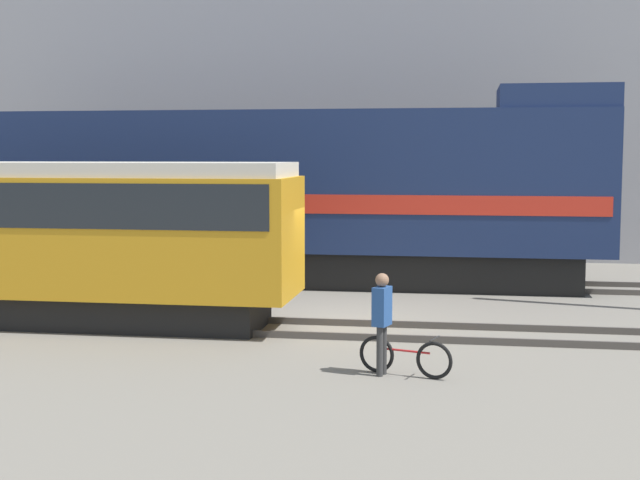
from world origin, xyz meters
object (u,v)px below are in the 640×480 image
(freight_locomotive, at_px, (258,194))
(bicycle, at_px, (405,357))
(person, at_px, (382,313))
(streetcar, at_px, (28,231))

(freight_locomotive, height_order, bicycle, freight_locomotive)
(freight_locomotive, bearing_deg, person, -66.23)
(person, bearing_deg, bicycle, 4.31)
(bicycle, bearing_deg, freight_locomotive, 115.64)
(freight_locomotive, height_order, streetcar, freight_locomotive)
(bicycle, distance_m, person, 0.82)
(streetcar, bearing_deg, bicycle, -21.88)
(freight_locomotive, bearing_deg, bicycle, -64.36)
(bicycle, relative_size, person, 0.93)
(streetcar, height_order, bicycle, streetcar)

